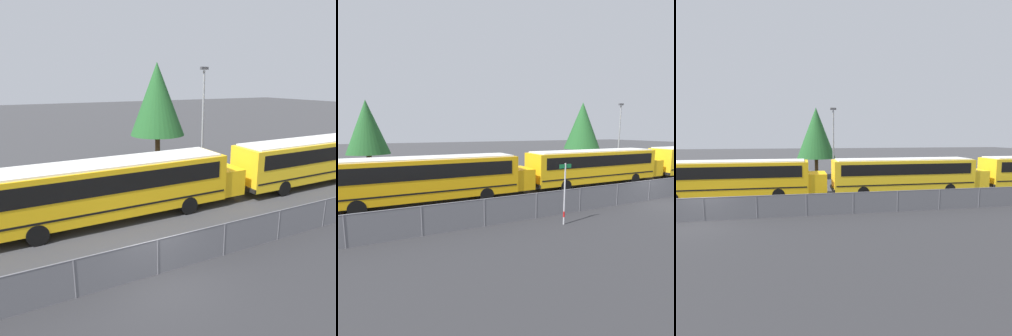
# 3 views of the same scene
# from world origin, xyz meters

# --- Properties ---
(ground_plane) EXTENTS (200.00, 200.00, 0.00)m
(ground_plane) POSITION_xyz_m (0.00, 0.00, 0.00)
(ground_plane) COLOR #38383A
(fence) EXTENTS (84.38, 0.07, 1.44)m
(fence) POSITION_xyz_m (0.00, -0.00, 0.74)
(fence) COLOR #9EA0A5
(fence) RESTS_ON ground_plane
(school_bus_2) EXTENTS (13.95, 2.59, 3.11)m
(school_bus_2) POSITION_xyz_m (0.43, 5.59, 1.85)
(school_bus_2) COLOR yellow
(school_bus_2) RESTS_ON ground_plane
(school_bus_3) EXTENTS (13.95, 2.59, 3.11)m
(school_bus_3) POSITION_xyz_m (14.85, 5.35, 1.85)
(school_bus_3) COLOR yellow
(school_bus_3) RESTS_ON ground_plane
(light_pole) EXTENTS (0.60, 0.24, 7.97)m
(light_pole) POSITION_xyz_m (9.15, 11.15, 4.37)
(light_pole) COLOR gray
(light_pole) RESTS_ON ground_plane
(tree_1) EXTENTS (4.71, 4.71, 8.52)m
(tree_1) POSITION_xyz_m (7.64, 16.01, 5.45)
(tree_1) COLOR #51381E
(tree_1) RESTS_ON ground_plane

